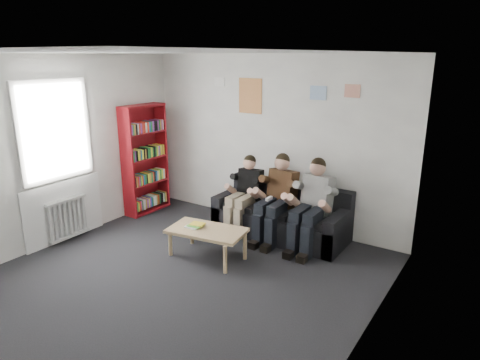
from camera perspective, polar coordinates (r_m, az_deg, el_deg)
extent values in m
plane|color=black|center=(5.37, -9.62, -13.81)|extent=(5.00, 5.00, 0.00)
plane|color=silver|center=(4.65, -11.25, 16.35)|extent=(5.00, 5.00, 0.00)
plane|color=white|center=(6.81, 4.26, 5.08)|extent=(4.50, 0.00, 4.50)
plane|color=white|center=(6.56, -24.82, 3.17)|extent=(0.00, 5.00, 5.00)
plane|color=white|center=(3.73, 15.77, -5.14)|extent=(0.00, 5.00, 5.00)
cube|color=black|center=(6.60, 5.35, -5.83)|extent=(2.02, 0.83, 0.39)
cube|color=black|center=(6.73, 6.73, -1.88)|extent=(2.02, 0.18, 0.39)
cube|color=black|center=(7.02, -1.33, -3.66)|extent=(0.17, 0.83, 0.55)
cube|color=black|center=(6.22, 12.96, -6.78)|extent=(0.17, 0.83, 0.55)
cube|color=black|center=(6.45, 5.10, -4.08)|extent=(1.69, 0.57, 0.09)
cube|color=maroon|center=(7.58, -12.54, 2.72)|extent=(0.28, 0.84, 1.88)
cube|color=tan|center=(5.83, -4.44, -6.75)|extent=(1.03, 0.57, 0.04)
cylinder|color=tan|center=(6.03, -9.29, -8.25)|extent=(0.05, 0.05, 0.37)
cylinder|color=tan|center=(5.50, -2.00, -10.58)|extent=(0.05, 0.05, 0.37)
cylinder|color=tan|center=(6.35, -6.45, -6.85)|extent=(0.05, 0.05, 0.37)
cylinder|color=tan|center=(5.85, 0.66, -8.86)|extent=(0.05, 0.05, 0.37)
cube|color=white|center=(5.91, -6.35, -6.21)|extent=(0.19, 0.14, 0.02)
cube|color=#67C646|center=(5.91, -6.01, -6.02)|extent=(0.19, 0.14, 0.02)
cube|color=yellow|center=(5.91, -5.68, -5.84)|extent=(0.19, 0.14, 0.02)
cube|color=black|center=(6.72, 1.40, -0.58)|extent=(0.36, 0.26, 0.51)
sphere|color=tan|center=(6.59, 1.25, 2.27)|extent=(0.20, 0.20, 0.20)
sphere|color=black|center=(6.60, 1.32, 2.56)|extent=(0.19, 0.19, 0.19)
cube|color=gray|center=(6.56, 0.14, -2.66)|extent=(0.32, 0.41, 0.14)
cube|color=gray|center=(6.51, -0.83, -5.64)|extent=(0.31, 0.13, 0.48)
cube|color=black|center=(6.54, -1.09, -7.36)|extent=(0.31, 0.23, 0.09)
cube|color=#4F2D1A|center=(6.45, 5.70, -1.07)|extent=(0.41, 0.30, 0.58)
sphere|color=tan|center=(6.31, 5.63, 2.29)|extent=(0.22, 0.22, 0.22)
sphere|color=black|center=(6.31, 5.70, 2.63)|extent=(0.21, 0.21, 0.21)
cube|color=black|center=(6.26, 4.33, -3.56)|extent=(0.37, 0.47, 0.15)
cube|color=black|center=(6.19, 3.25, -6.85)|extent=(0.35, 0.14, 0.48)
cube|color=black|center=(6.22, 2.94, -8.63)|extent=(0.35, 0.27, 0.10)
cube|color=silver|center=(6.13, 3.90, -2.49)|extent=(0.04, 0.14, 0.04)
cube|color=white|center=(6.22, 10.29, -1.89)|extent=(0.41, 0.30, 0.58)
sphere|color=tan|center=(6.08, 10.32, 1.60)|extent=(0.23, 0.23, 0.23)
sphere|color=black|center=(6.08, 10.40, 1.96)|extent=(0.22, 0.22, 0.22)
cube|color=black|center=(6.02, 9.02, -4.53)|extent=(0.37, 0.47, 0.15)
cube|color=black|center=(5.95, 7.96, -7.99)|extent=(0.35, 0.14, 0.48)
cube|color=black|center=(5.98, 7.63, -9.83)|extent=(0.35, 0.27, 0.10)
cylinder|color=silver|center=(6.71, -23.92, -5.39)|extent=(0.06, 0.06, 0.60)
cylinder|color=silver|center=(6.75, -23.35, -5.20)|extent=(0.06, 0.06, 0.60)
cylinder|color=silver|center=(6.79, -22.80, -5.01)|extent=(0.06, 0.06, 0.60)
cylinder|color=silver|center=(6.83, -22.25, -4.82)|extent=(0.06, 0.06, 0.60)
cylinder|color=silver|center=(6.88, -21.70, -4.63)|extent=(0.06, 0.06, 0.60)
cylinder|color=silver|center=(6.92, -21.17, -4.45)|extent=(0.06, 0.06, 0.60)
cylinder|color=silver|center=(6.96, -20.64, -4.27)|extent=(0.06, 0.06, 0.60)
cylinder|color=silver|center=(7.00, -20.11, -4.09)|extent=(0.06, 0.06, 0.60)
cube|color=silver|center=(6.95, -21.73, -6.88)|extent=(0.10, 0.64, 0.04)
cube|color=silver|center=(6.76, -22.23, -2.51)|extent=(0.10, 0.64, 0.04)
cube|color=white|center=(6.60, -23.58, 6.05)|extent=(0.02, 1.00, 1.30)
cube|color=white|center=(6.52, -24.21, 11.92)|extent=(0.05, 1.12, 0.06)
cube|color=white|center=(6.73, -22.88, 0.35)|extent=(0.05, 1.12, 0.06)
cube|color=white|center=(6.88, -22.40, -3.82)|extent=(0.03, 1.30, 0.90)
cube|color=gold|center=(6.90, 1.38, 11.15)|extent=(0.42, 0.01, 0.55)
cube|color=#3C81CC|center=(6.36, 10.39, 11.35)|extent=(0.25, 0.01, 0.20)
cube|color=#C03C98|center=(6.18, 14.75, 11.41)|extent=(0.22, 0.01, 0.18)
cube|color=white|center=(7.22, -2.75, 12.96)|extent=(0.20, 0.01, 0.14)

